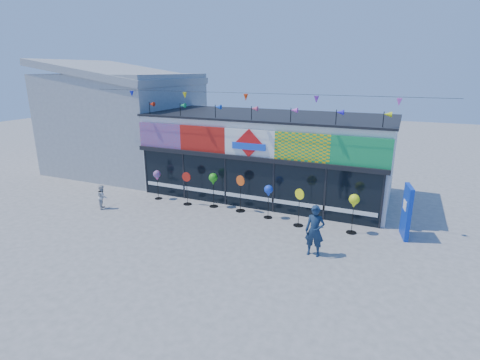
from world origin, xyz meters
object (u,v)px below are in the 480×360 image
Objects in this scene: spinner_2 at (213,180)px; spinner_4 at (269,192)px; adult_man at (315,231)px; child at (103,197)px; blue_sign at (407,212)px; spinner_1 at (187,188)px; spinner_3 at (240,193)px; spinner_0 at (157,176)px; spinner_6 at (354,202)px; spinner_5 at (299,206)px.

spinner_2 reaches higher than spinner_4.
child is at bearing 176.12° from adult_man.
spinner_1 is at bearing 170.25° from blue_sign.
blue_sign is 6.91m from spinner_3.
spinner_2 is (-8.31, -0.02, 0.27)m from blue_sign.
child is (-4.64, -2.27, -0.75)m from spinner_2.
spinner_2 is (3.08, 0.12, 0.13)m from spinner_0.
spinner_2 is 6.42m from spinner_6.
adult_man is at bearing -21.27° from spinner_1.
adult_man is at bearing -131.63° from child.
spinner_5 is (1.45, -0.32, -0.35)m from spinner_4.
adult_man is at bearing -17.86° from spinner_0.
spinner_4 is 7.76m from child.
spinner_0 is 2.73m from child.
spinner_2 is 1.46m from spinner_3.
spinner_4 is 1.33× the size of child.
spinner_1 is 0.99× the size of spinner_5.
child is (-7.47, -1.99, -0.64)m from spinner_4.
spinner_3 reaches higher than spinner_4.
spinner_3 is 4.94m from adult_man.
spinner_1 is 7.24m from adult_man.
spinner_0 is at bearing 161.68° from adult_man.
spinner_6 reaches higher than spinner_5.
child is at bearing -126.17° from spinner_0.
spinner_4 is (5.90, -0.15, 0.02)m from spinner_0.
spinner_4 reaches higher than child.
spinner_3 is 1.14× the size of spinner_4.
blue_sign is at bearing 44.79° from adult_man.
blue_sign is 1.26× the size of spinner_2.
spinner_3 is 5.04m from spinner_6.
adult_man is (-0.96, -2.44, -0.38)m from spinner_6.
spinner_3 reaches higher than spinner_0.
spinner_3 is at bearing 169.12° from blue_sign.
spinner_2 is 1.01× the size of spinner_6.
spinner_0 is at bearing -178.83° from spinner_3.
spinner_5 is at bearing -3.61° from spinner_1.
adult_man is (6.75, -2.63, 0.07)m from spinner_1.
spinner_1 is 1.43× the size of child.
child is (-10.09, 0.60, -0.35)m from adult_man.
spinner_0 is 0.87× the size of spinner_3.
spinner_3 reaches higher than spinner_1.
spinner_2 is at bearing 10.47° from spinner_1.
blue_sign is at bearing 1.55° from spinner_1.
spinner_1 is (1.77, -0.12, -0.33)m from spinner_0.
spinner_6 is 11.22m from child.
spinner_2 is 5.22m from child.
spinner_5 is at bearing -3.66° from spinner_0.
spinner_5 is (4.27, -0.59, -0.46)m from spinner_2.
spinner_0 is at bearing 169.41° from blue_sign.
spinner_4 is 0.82× the size of adult_man.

